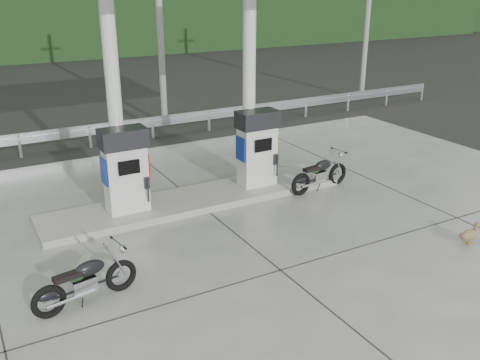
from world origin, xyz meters
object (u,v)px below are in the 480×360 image
gas_pump_left (125,170)px  motorcycle_left (86,281)px  motorcycle_right (320,174)px  duck (469,236)px  gas_pump_right (257,148)px

gas_pump_left → motorcycle_left: size_ratio=1.11×
motorcycle_left → motorcycle_right: 6.50m
motorcycle_left → duck: 7.07m
motorcycle_right → duck: size_ratio=3.28×
gas_pump_right → motorcycle_left: size_ratio=1.11×
gas_pump_right → motorcycle_right: (1.34, -0.71, -0.66)m
motorcycle_left → motorcycle_right: (6.14, 2.14, 0.01)m
motorcycle_left → motorcycle_right: bearing=9.2°
gas_pump_right → duck: 4.97m
motorcycle_right → gas_pump_right: bearing=145.0°
motorcycle_left → motorcycle_right: size_ratio=0.98×
motorcycle_left → motorcycle_right: motorcycle_right is taller
gas_pump_right → duck: bearing=-64.7°
gas_pump_left → motorcycle_left: 3.34m
gas_pump_right → motorcycle_left: 5.63m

